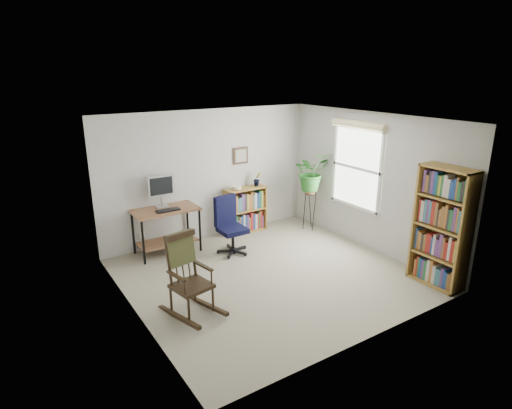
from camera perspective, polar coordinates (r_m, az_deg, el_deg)
floor at (r=6.78m, az=1.87°, el=-9.36°), size 4.20×4.00×0.00m
ceiling at (r=6.08m, az=2.10°, el=11.24°), size 4.20×4.00×0.00m
wall_back at (r=7.99m, az=-6.28°, el=3.95°), size 4.20×0.00×2.40m
wall_front at (r=4.92m, az=15.48°, el=-5.45°), size 4.20×0.00×2.40m
wall_left at (r=5.46m, az=-16.43°, el=-3.21°), size 0.00×4.00×2.40m
wall_right at (r=7.68m, az=14.95°, el=2.90°), size 0.00×4.00×2.40m
window at (r=7.80m, az=13.25°, el=4.77°), size 0.12×1.20×1.50m
desk at (r=7.58m, az=-11.81°, el=-3.45°), size 1.11×0.61×0.80m
monitor at (r=7.49m, az=-12.53°, el=1.72°), size 0.46×0.16×0.56m
keyboard at (r=7.33m, az=-11.66°, el=-0.75°), size 0.40×0.15×0.02m
office_chair at (r=7.35m, az=-3.15°, el=-2.82°), size 0.63×0.63×1.02m
rocking_chair at (r=5.61m, az=-8.65°, el=-9.33°), size 0.74×1.04×1.10m
low_bookshelf at (r=8.36m, az=-1.43°, el=-0.71°), size 0.84×0.28×0.89m
tall_bookshelf at (r=6.73m, az=23.51°, el=-2.83°), size 0.33×0.78×1.79m
plant_stand at (r=8.53m, az=7.15°, el=-0.53°), size 0.29×0.29×0.87m
spider_plant at (r=8.25m, az=7.45°, el=6.77°), size 1.69×1.88×1.46m
potted_plant_small at (r=8.37m, az=0.14°, el=2.88°), size 0.13×0.24×0.11m
framed_picture at (r=8.21m, az=-2.04°, el=6.52°), size 0.32×0.04×0.32m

